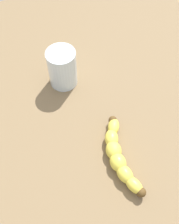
% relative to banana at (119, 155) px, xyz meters
% --- Properties ---
extents(wooden_tabletop, '(1.20, 1.20, 0.03)m').
position_rel_banana_xyz_m(wooden_tabletop, '(-0.10, 0.02, -0.03)').
color(wooden_tabletop, brown).
rests_on(wooden_tabletop, ground).
extents(banana, '(0.20, 0.07, 0.04)m').
position_rel_banana_xyz_m(banana, '(0.00, 0.00, 0.00)').
color(banana, yellow).
rests_on(banana, wooden_tabletop).
extents(smoothie_glass, '(0.08, 0.08, 0.11)m').
position_rel_banana_xyz_m(smoothie_glass, '(-0.27, -0.05, 0.04)').
color(smoothie_glass, silver).
rests_on(smoothie_glass, wooden_tabletop).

